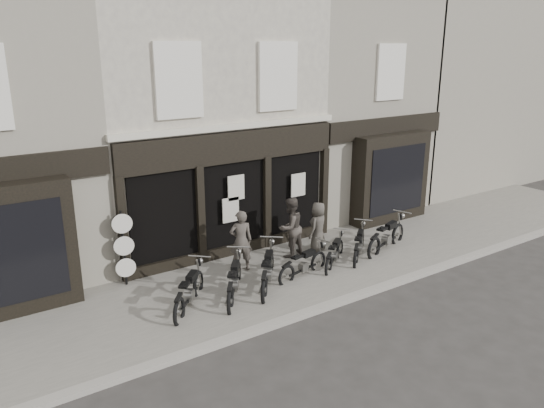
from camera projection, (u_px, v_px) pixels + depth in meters
ground_plane at (291, 292)px, 14.09m from camera, size 90.00×90.00×0.00m
pavement at (272, 278)px, 14.79m from camera, size 30.00×4.20×0.12m
kerb at (321, 308)px, 13.08m from camera, size 30.00×0.25×0.13m
central_building at (187, 114)px, 17.64m from camera, size 7.30×6.22×8.34m
neighbour_right at (334, 104)px, 21.01m from camera, size 5.60×6.73×8.34m
filler_right at (462, 93)px, 25.45m from camera, size 11.00×6.00×8.20m
motorcycle_0 at (189, 294)px, 13.04m from camera, size 1.70×1.77×1.06m
motorcycle_1 at (234, 284)px, 13.57m from camera, size 1.59×1.94×1.09m
motorcycle_2 at (268, 273)px, 14.14m from camera, size 1.74×1.98×1.14m
motorcycle_3 at (303, 266)px, 14.79m from camera, size 1.95×0.70×0.95m
motorcycle_4 at (334, 255)px, 15.56m from camera, size 1.70×1.34×0.94m
motorcycle_5 at (359, 247)px, 16.12m from camera, size 1.75×1.55×1.01m
motorcycle_6 at (387, 239)px, 16.68m from camera, size 2.27×1.02×1.12m
man_left at (241, 241)px, 14.92m from camera, size 0.75×0.62×1.78m
man_centre at (290, 227)px, 15.94m from camera, size 1.01×0.86×1.84m
man_right at (318, 227)px, 16.38m from camera, size 0.91×0.77×1.57m
advert_sign_post at (124, 252)px, 13.98m from camera, size 0.53×0.34×2.19m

